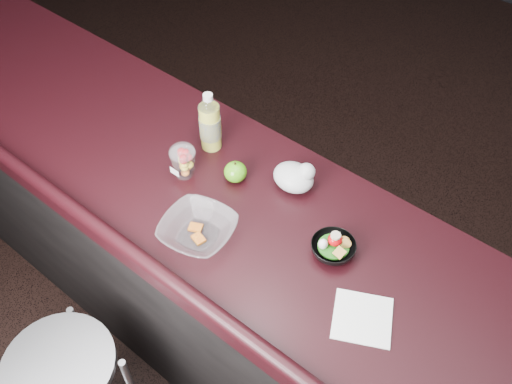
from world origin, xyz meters
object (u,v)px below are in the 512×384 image
lemonade_bottle (210,125)px  green_apple (235,172)px  fruit_cup (183,160)px  snack_bowl (333,247)px  takeout_bowl (198,230)px

lemonade_bottle → green_apple: 0.20m
fruit_cup → lemonade_bottle: bearing=97.7°
snack_bowl → takeout_bowl: 0.41m
lemonade_bottle → snack_bowl: bearing=-11.3°
snack_bowl → takeout_bowl: (-0.36, -0.21, 0.00)m
takeout_bowl → snack_bowl: bearing=30.0°
lemonade_bottle → snack_bowl: size_ratio=1.58×
snack_bowl → lemonade_bottle: bearing=168.7°
takeout_bowl → green_apple: bearing=104.4°
fruit_cup → green_apple: (0.15, 0.09, -0.03)m
fruit_cup → snack_bowl: bearing=4.1°
lemonade_bottle → snack_bowl: 0.61m
fruit_cup → takeout_bowl: size_ratio=0.48×
snack_bowl → takeout_bowl: bearing=-150.0°
lemonade_bottle → fruit_cup: 0.17m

